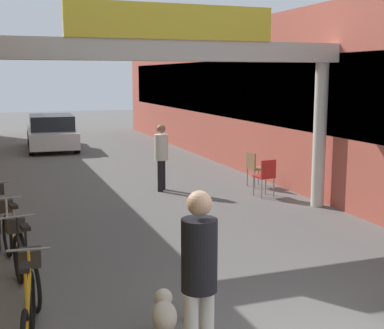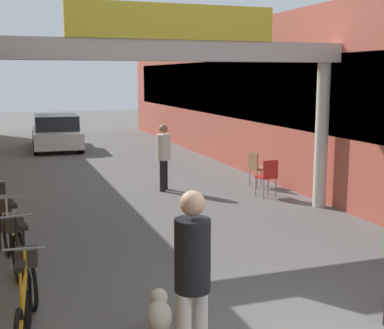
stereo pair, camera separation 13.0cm
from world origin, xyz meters
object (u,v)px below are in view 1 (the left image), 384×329
Objects in this scene: bicycle_silver_third at (12,236)px; pedestrian_carrying_crate at (161,153)px; bicycle_black_second at (24,261)px; bicycle_orange_nearest at (29,307)px; parked_car_white at (52,133)px; cafe_chair_wood_farther at (254,166)px; cafe_chair_red_nearer at (266,174)px; dog_on_leash at (164,314)px; bollard_post_metal at (188,277)px; pedestrian_with_dog at (199,270)px.

pedestrian_carrying_crate is at bearing 49.65° from bicycle_silver_third.
bicycle_orange_nearest is at bearing -90.78° from bicycle_black_second.
parked_car_white is at bearing 101.75° from pedestrian_carrying_crate.
bicycle_orange_nearest is 1.00× the size of bicycle_silver_third.
bicycle_orange_nearest is 1.89× the size of cafe_chair_wood_farther.
dog_on_leash is at bearing -126.32° from cafe_chair_red_nearer.
bollard_post_metal is at bearing -89.96° from parked_car_white.
pedestrian_carrying_crate is at bearing 143.86° from cafe_chair_red_nearer.
bicycle_black_second is 1.55× the size of bollard_post_metal.
bicycle_orange_nearest and bicycle_black_second have the same top height.
pedestrian_with_dog is at bearing -79.31° from dog_on_leash.
dog_on_leash is at bearing -106.58° from pedestrian_carrying_crate.
bicycle_black_second is at bearing -144.82° from cafe_chair_red_nearer.
bicycle_silver_third is at bearing -146.98° from cafe_chair_wood_farther.
bicycle_black_second is (0.02, 1.47, 0.00)m from bicycle_orange_nearest.
pedestrian_carrying_crate reaches higher than bollard_post_metal.
pedestrian_carrying_crate is 5.63m from bicycle_silver_third.
pedestrian_with_dog is at bearing -90.86° from parked_car_white.
pedestrian_carrying_crate is at bearing 57.27° from bicycle_black_second.
cafe_chair_wood_farther is at bearing 33.02° from bicycle_silver_third.
cafe_chair_red_nearer is (5.63, 5.43, 0.10)m from bicycle_orange_nearest.
parked_car_white is at bearing 110.91° from cafe_chair_red_nearer.
bicycle_silver_third is 0.41× the size of parked_car_white.
bicycle_orange_nearest is 1.00× the size of bicycle_black_second.
bicycle_orange_nearest is at bearing 164.26° from dog_on_leash.
parked_car_white is at bearing 83.06° from bicycle_black_second.
bicycle_silver_third is (-1.45, 3.06, 0.12)m from dog_on_leash.
pedestrian_carrying_crate is 2.42m from cafe_chair_wood_farther.
cafe_chair_red_nearer is (4.14, 6.51, -0.49)m from pedestrian_with_dog.
bicycle_orange_nearest is 1.76m from bollard_post_metal.
bicycle_orange_nearest is (-1.36, 0.38, 0.12)m from dog_on_leash.
pedestrian_with_dog reaches higher than bicycle_orange_nearest.
cafe_chair_wood_farther is (5.87, 5.09, 0.10)m from bicycle_black_second.
pedestrian_with_dog is 1.09× the size of pedestrian_carrying_crate.
pedestrian_carrying_crate reaches higher than cafe_chair_wood_farther.
bicycle_orange_nearest is at bearing -131.90° from cafe_chair_wood_farther.
dog_on_leash is at bearing -91.37° from parked_car_white.
pedestrian_with_dog is 0.44× the size of parked_car_white.
bollard_post_metal reaches higher than bicycle_black_second.
bollard_post_metal reaches higher than dog_on_leash.
bicycle_orange_nearest is (-1.49, 1.08, -0.60)m from pedestrian_with_dog.
pedestrian_with_dog is 2.01× the size of cafe_chair_red_nearer.
pedestrian_carrying_crate is 1.51× the size of bollard_post_metal.
bollard_post_metal is 1.22× the size of cafe_chair_red_nearer.
bicycle_orange_nearest is 1.89× the size of cafe_chair_red_nearer.
dog_on_leash is at bearing -123.13° from cafe_chair_wood_farther.
cafe_chair_wood_farther is at bearing -65.32° from parked_car_white.
parked_car_white is at bearing 114.68° from cafe_chair_wood_farther.
dog_on_leash is 0.43× the size of bicycle_black_second.
pedestrian_with_dog reaches higher than bicycle_black_second.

